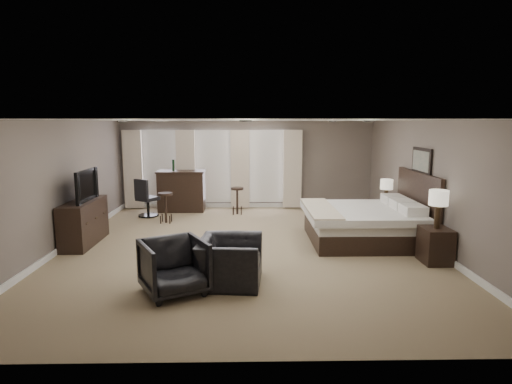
{
  "coord_description": "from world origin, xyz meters",
  "views": [
    {
      "loc": [
        0.03,
        -8.52,
        2.57
      ],
      "look_at": [
        0.2,
        0.4,
        1.1
      ],
      "focal_mm": 30.0,
      "sensor_mm": 36.0,
      "label": 1
    }
  ],
  "objects_px": {
    "dresser": "(84,222)",
    "bar_stool_left": "(166,208)",
    "lamp_near": "(438,209)",
    "desk_chair": "(148,197)",
    "bar_counter": "(182,191)",
    "nightstand_near": "(435,245)",
    "nightstand_far": "(385,215)",
    "tv": "(82,197)",
    "bar_stool_right": "(237,201)",
    "armchair_near": "(230,254)",
    "bed": "(366,207)",
    "armchair_far": "(174,264)",
    "lamp_far": "(386,192)"
  },
  "relations": [
    {
      "from": "dresser",
      "to": "bar_stool_left",
      "type": "xyz_separation_m",
      "value": [
        1.37,
        1.89,
        -0.07
      ]
    },
    {
      "from": "lamp_near",
      "to": "desk_chair",
      "type": "height_order",
      "value": "lamp_near"
    },
    {
      "from": "lamp_near",
      "to": "bar_counter",
      "type": "relative_size",
      "value": 0.52
    },
    {
      "from": "bar_stool_left",
      "to": "nightstand_near",
      "type": "bearing_deg",
      "value": -30.5
    },
    {
      "from": "nightstand_far",
      "to": "tv",
      "type": "relative_size",
      "value": 0.46
    },
    {
      "from": "bar_counter",
      "to": "nightstand_far",
      "type": "bearing_deg",
      "value": -19.08
    },
    {
      "from": "desk_chair",
      "to": "lamp_near",
      "type": "bearing_deg",
      "value": 179.4
    },
    {
      "from": "tv",
      "to": "bar_stool_right",
      "type": "xyz_separation_m",
      "value": [
        3.18,
        2.89,
        -0.62
      ]
    },
    {
      "from": "bar_stool_left",
      "to": "desk_chair",
      "type": "height_order",
      "value": "desk_chair"
    },
    {
      "from": "armchair_near",
      "to": "bar_counter",
      "type": "bearing_deg",
      "value": 21.07
    },
    {
      "from": "lamp_near",
      "to": "tv",
      "type": "relative_size",
      "value": 0.61
    },
    {
      "from": "nightstand_far",
      "to": "lamp_near",
      "type": "distance_m",
      "value": 2.99
    },
    {
      "from": "bed",
      "to": "nightstand_near",
      "type": "xyz_separation_m",
      "value": [
        0.89,
        -1.45,
        -0.43
      ]
    },
    {
      "from": "lamp_near",
      "to": "bar_counter",
      "type": "xyz_separation_m",
      "value": [
        -5.36,
        4.76,
        -0.41
      ]
    },
    {
      "from": "nightstand_far",
      "to": "bar_stool_left",
      "type": "relative_size",
      "value": 0.68
    },
    {
      "from": "bed",
      "to": "tv",
      "type": "xyz_separation_m",
      "value": [
        -6.03,
        -0.07,
        0.25
      ]
    },
    {
      "from": "nightstand_far",
      "to": "bed",
      "type": "bearing_deg",
      "value": -121.54
    },
    {
      "from": "nightstand_far",
      "to": "desk_chair",
      "type": "height_order",
      "value": "desk_chair"
    },
    {
      "from": "armchair_near",
      "to": "bar_stool_right",
      "type": "height_order",
      "value": "armchair_near"
    },
    {
      "from": "armchair_near",
      "to": "armchair_far",
      "type": "relative_size",
      "value": 1.22
    },
    {
      "from": "nightstand_near",
      "to": "lamp_far",
      "type": "height_order",
      "value": "lamp_far"
    },
    {
      "from": "desk_chair",
      "to": "nightstand_near",
      "type": "bearing_deg",
      "value": 179.4
    },
    {
      "from": "armchair_near",
      "to": "tv",
      "type": "bearing_deg",
      "value": 59.18
    },
    {
      "from": "nightstand_near",
      "to": "bar_stool_right",
      "type": "distance_m",
      "value": 5.68
    },
    {
      "from": "armchair_near",
      "to": "nightstand_near",
      "type": "bearing_deg",
      "value": -71.02
    },
    {
      "from": "nightstand_far",
      "to": "armchair_near",
      "type": "relative_size",
      "value": 0.47
    },
    {
      "from": "lamp_far",
      "to": "bar_stool_left",
      "type": "relative_size",
      "value": 0.81
    },
    {
      "from": "dresser",
      "to": "tv",
      "type": "distance_m",
      "value": 0.54
    },
    {
      "from": "lamp_near",
      "to": "lamp_far",
      "type": "bearing_deg",
      "value": 90.0
    },
    {
      "from": "armchair_far",
      "to": "bed",
      "type": "bearing_deg",
      "value": 9.17
    },
    {
      "from": "nightstand_far",
      "to": "lamp_near",
      "type": "xyz_separation_m",
      "value": [
        0.0,
        -2.9,
        0.74
      ]
    },
    {
      "from": "nightstand_near",
      "to": "lamp_near",
      "type": "xyz_separation_m",
      "value": [
        0.0,
        0.0,
        0.68
      ]
    },
    {
      "from": "nightstand_near",
      "to": "tv",
      "type": "relative_size",
      "value": 0.56
    },
    {
      "from": "bed",
      "to": "lamp_near",
      "type": "height_order",
      "value": "bed"
    },
    {
      "from": "dresser",
      "to": "lamp_near",
      "type": "bearing_deg",
      "value": -11.28
    },
    {
      "from": "lamp_far",
      "to": "armchair_near",
      "type": "xyz_separation_m",
      "value": [
        -3.74,
        -3.82,
        -0.36
      ]
    },
    {
      "from": "desk_chair",
      "to": "bar_stool_right",
      "type": "bearing_deg",
      "value": -141.4
    },
    {
      "from": "dresser",
      "to": "nightstand_far",
      "type": "bearing_deg",
      "value": 12.38
    },
    {
      "from": "lamp_far",
      "to": "tv",
      "type": "relative_size",
      "value": 0.55
    },
    {
      "from": "bed",
      "to": "bar_stool_right",
      "type": "bearing_deg",
      "value": 135.27
    },
    {
      "from": "armchair_far",
      "to": "bar_counter",
      "type": "height_order",
      "value": "bar_counter"
    },
    {
      "from": "bed",
      "to": "armchair_near",
      "type": "bearing_deg",
      "value": -140.16
    },
    {
      "from": "nightstand_near",
      "to": "bar_stool_right",
      "type": "relative_size",
      "value": 0.86
    },
    {
      "from": "bar_stool_left",
      "to": "lamp_near",
      "type": "bearing_deg",
      "value": -30.5
    },
    {
      "from": "bar_stool_left",
      "to": "bar_stool_right",
      "type": "height_order",
      "value": "bar_stool_left"
    },
    {
      "from": "tv",
      "to": "bar_stool_left",
      "type": "distance_m",
      "value": 2.41
    },
    {
      "from": "nightstand_near",
      "to": "lamp_far",
      "type": "xyz_separation_m",
      "value": [
        0.0,
        2.9,
        0.52
      ]
    },
    {
      "from": "nightstand_far",
      "to": "lamp_far",
      "type": "distance_m",
      "value": 0.58
    },
    {
      "from": "bar_counter",
      "to": "nightstand_near",
      "type": "bearing_deg",
      "value": -41.56
    },
    {
      "from": "bed",
      "to": "dresser",
      "type": "bearing_deg",
      "value": -179.34
    }
  ]
}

